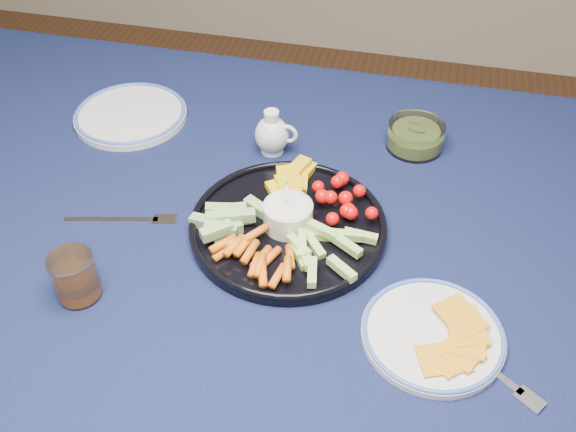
% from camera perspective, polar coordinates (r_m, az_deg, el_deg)
% --- Properties ---
extents(dining_table, '(1.67, 1.07, 0.75)m').
position_cam_1_polar(dining_table, '(1.13, -4.01, -3.92)').
color(dining_table, '#4D2819').
rests_on(dining_table, ground).
extents(crudite_platter, '(0.32, 0.32, 0.10)m').
position_cam_1_polar(crudite_platter, '(1.04, -0.13, -0.63)').
color(crudite_platter, black).
rests_on(crudite_platter, dining_table).
extents(creamer_pitcher, '(0.08, 0.06, 0.09)m').
position_cam_1_polar(creamer_pitcher, '(1.20, -1.40, 7.26)').
color(creamer_pitcher, silver).
rests_on(creamer_pitcher, dining_table).
extents(pickle_bowl, '(0.11, 0.11, 0.05)m').
position_cam_1_polar(pickle_bowl, '(1.24, 11.25, 6.89)').
color(pickle_bowl, white).
rests_on(pickle_bowl, dining_table).
extents(cheese_plate, '(0.20, 0.20, 0.02)m').
position_cam_1_polar(cheese_plate, '(0.93, 12.77, -10.08)').
color(cheese_plate, silver).
rests_on(cheese_plate, dining_table).
extents(juice_tumbler, '(0.07, 0.07, 0.08)m').
position_cam_1_polar(juice_tumbler, '(0.99, -18.35, -5.33)').
color(juice_tumbler, white).
rests_on(juice_tumbler, dining_table).
extents(fork_left, '(0.19, 0.06, 0.00)m').
position_cam_1_polar(fork_left, '(1.10, -13.84, -0.37)').
color(fork_left, white).
rests_on(fork_left, dining_table).
extents(fork_right, '(0.15, 0.12, 0.00)m').
position_cam_1_polar(fork_right, '(0.92, 17.83, -13.09)').
color(fork_right, white).
rests_on(fork_right, dining_table).
extents(side_plate_extra, '(0.22, 0.22, 0.02)m').
position_cam_1_polar(side_plate_extra, '(1.34, -13.82, 8.76)').
color(side_plate_extra, silver).
rests_on(side_plate_extra, dining_table).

